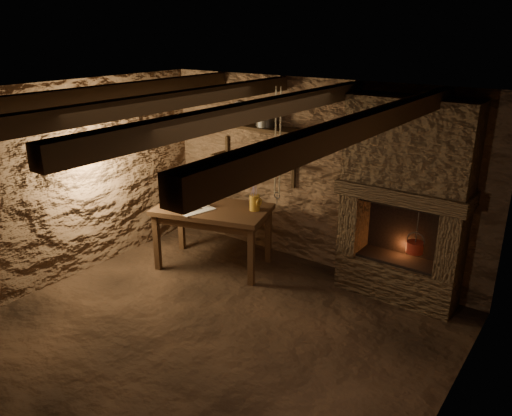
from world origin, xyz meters
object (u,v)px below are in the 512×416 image
Objects in this scene: wooden_bowl at (183,196)px; iron_stockpot at (266,119)px; stoneware_jug at (255,195)px; red_pot at (415,246)px; work_table at (213,235)px.

iron_stockpot is at bearing 38.46° from wooden_bowl.
red_pot is at bearing 30.83° from stoneware_jug.
iron_stockpot is at bearing 48.93° from work_table.
red_pot is (1.92, 0.36, -0.31)m from stoneware_jug.
work_table is at bearing -166.32° from red_pot.
stoneware_jug is 0.84× the size of red_pot.
red_pot is (2.09, -0.12, -1.17)m from iron_stockpot.
work_table is 0.79m from stoneware_jug.
iron_stockpot reaches higher than stoneware_jug.
stoneware_jug is at bearing 11.45° from wooden_bowl.
stoneware_jug reaches higher than red_pot.
work_table is 2.95× the size of red_pot.
stoneware_jug is 1.23× the size of wooden_bowl.
work_table is at bearing -114.61° from iron_stockpot.
iron_stockpot is at bearing 130.15° from stoneware_jug.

